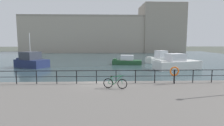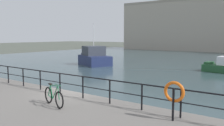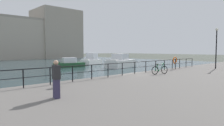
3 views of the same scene
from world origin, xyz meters
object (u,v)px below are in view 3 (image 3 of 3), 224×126
(moored_green_narrowboat, at_px, (121,62))
(life_ring_stand, at_px, (175,61))
(standing_person, at_px, (56,79))
(parked_bicycle, at_px, (160,70))
(mooring_bollard, at_px, (57,84))
(quay_lamp_post, at_px, (216,43))
(moored_harbor_tender, at_px, (69,64))
(moored_red_daysailer, at_px, (92,60))
(harbor_building, at_px, (11,38))

(moored_green_narrowboat, distance_m, life_ring_stand, 14.78)
(standing_person, bearing_deg, life_ring_stand, 23.59)
(parked_bicycle, relative_size, mooring_bollard, 3.91)
(life_ring_stand, distance_m, quay_lamp_post, 5.34)
(moored_harbor_tender, bearing_deg, quay_lamp_post, 114.02)
(moored_red_daysailer, height_order, life_ring_stand, moored_red_daysailer)
(moored_red_daysailer, bearing_deg, moored_harbor_tender, -1.22)
(parked_bicycle, bearing_deg, life_ring_stand, 30.45)
(life_ring_stand, xyz_separation_m, quay_lamp_post, (4.17, -2.69, 1.96))
(moored_red_daysailer, distance_m, parked_bicycle, 25.91)
(standing_person, bearing_deg, moored_harbor_tender, 70.78)
(moored_harbor_tender, height_order, quay_lamp_post, quay_lamp_post)
(harbor_building, xyz_separation_m, moored_harbor_tender, (-1.62, -39.18, -6.44))
(harbor_building, distance_m, moored_harbor_tender, 39.74)
(harbor_building, distance_m, mooring_bollard, 61.73)
(mooring_bollard, relative_size, quay_lamp_post, 0.10)
(moored_green_narrowboat, relative_size, moored_harbor_tender, 1.37)
(moored_green_narrowboat, xyz_separation_m, standing_person, (-21.00, -16.73, 0.91))
(parked_bicycle, bearing_deg, mooring_bollard, -166.56)
(mooring_bollard, xyz_separation_m, life_ring_stand, (14.40, 0.90, 0.75))
(harbor_building, distance_m, parked_bicycle, 60.56)
(moored_green_narrowboat, height_order, moored_harbor_tender, moored_green_narrowboat)
(harbor_building, bearing_deg, moored_harbor_tender, -92.37)
(mooring_bollard, bearing_deg, life_ring_stand, 3.56)
(moored_harbor_tender, distance_m, parked_bicycle, 21.18)
(moored_green_narrowboat, xyz_separation_m, moored_harbor_tender, (-7.00, 5.96, -0.25))
(mooring_bollard, relative_size, standing_person, 0.26)
(harbor_building, height_order, moored_harbor_tender, harbor_building)
(mooring_bollard, xyz_separation_m, quay_lamp_post, (18.57, -1.80, 2.71))
(moored_red_daysailer, bearing_deg, quay_lamp_post, 63.73)
(harbor_building, xyz_separation_m, mooring_bollard, (-14.52, -59.71, -5.91))
(parked_bicycle, bearing_deg, standing_person, -154.89)
(moored_harbor_tender, xyz_separation_m, parked_bicycle, (-3.31, -20.91, 0.69))
(quay_lamp_post, bearing_deg, moored_harbor_tender, 104.25)
(moored_green_narrowboat, height_order, quay_lamp_post, quay_lamp_post)
(harbor_building, bearing_deg, parked_bicycle, -94.69)
(mooring_bollard, bearing_deg, standing_person, -117.30)
(parked_bicycle, distance_m, standing_person, 10.85)
(moored_harbor_tender, height_order, standing_person, standing_person)
(moored_green_narrowboat, relative_size, standing_person, 4.52)
(moored_harbor_tender, bearing_deg, parked_bicycle, 90.77)
(moored_harbor_tender, bearing_deg, harbor_building, -82.60)
(harbor_building, xyz_separation_m, life_ring_stand, (-0.12, -58.81, -5.16))
(mooring_bollard, bearing_deg, moored_harbor_tender, 57.87)
(parked_bicycle, xyz_separation_m, life_ring_stand, (4.81, 1.27, 0.59))
(harbor_building, bearing_deg, moored_red_daysailer, -81.48)
(life_ring_stand, relative_size, quay_lamp_post, 0.30)
(parked_bicycle, relative_size, quay_lamp_post, 0.38)
(harbor_building, xyz_separation_m, moored_red_daysailer, (5.44, -36.34, -6.21))
(moored_harbor_tender, bearing_deg, standing_person, 68.08)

